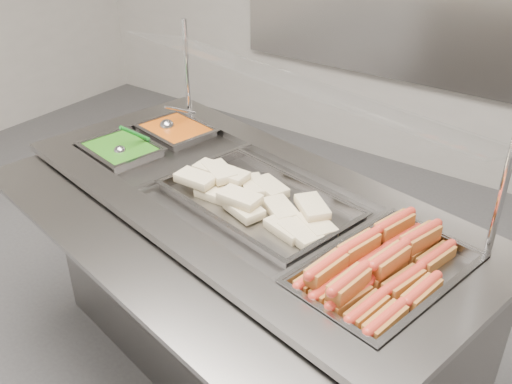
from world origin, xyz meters
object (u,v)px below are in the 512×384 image
Objects in this scene: steam_counter at (248,287)px; pan_hotdogs at (385,280)px; serving_spoon at (123,148)px; ladle at (168,126)px; sneeze_guard at (291,84)px; pan_wraps at (258,205)px.

pan_hotdogs is at bearing -11.43° from steam_counter.
steam_counter is at bearing 2.27° from serving_spoon.
ladle is 0.27m from serving_spoon.
pan_hotdogs reaches higher than steam_counter.
serving_spoon is at bearing -87.42° from ladle.
sneeze_guard is 0.73m from pan_hotdogs.
ladle reaches higher than steam_counter.
sneeze_guard reaches higher than ladle.
sneeze_guard is 8.49× the size of ladle.
sneeze_guard is at bearing 93.92° from pan_wraps.
sneeze_guard is 0.73m from ladle.
ladle is at bearing 158.63° from pan_wraps.
sneeze_guard is at bearing 78.57° from steam_counter.
serving_spoon is at bearing -178.91° from pan_wraps.
ladle is (-0.60, 0.25, 0.43)m from steam_counter.
pan_hotdogs is (0.53, -0.32, -0.38)m from sneeze_guard.
pan_wraps is 0.71m from ladle.
pan_hotdogs is at bearing -17.12° from ladle.
pan_hotdogs is at bearing -11.43° from pan_wraps.
serving_spoon is (-0.63, -0.22, -0.33)m from sneeze_guard.
steam_counter is 0.78m from ladle.
pan_hotdogs is 0.81× the size of pan_wraps.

